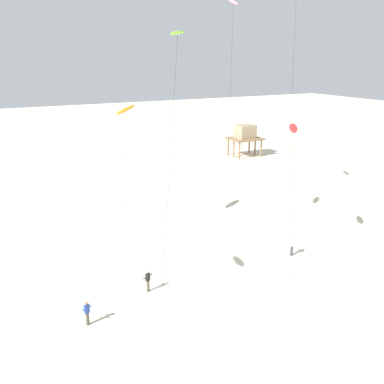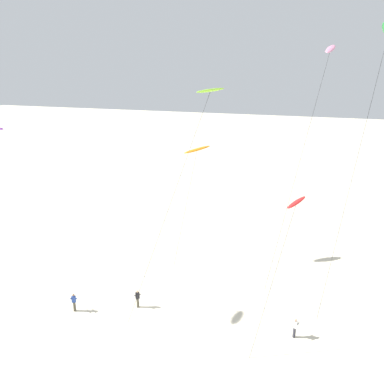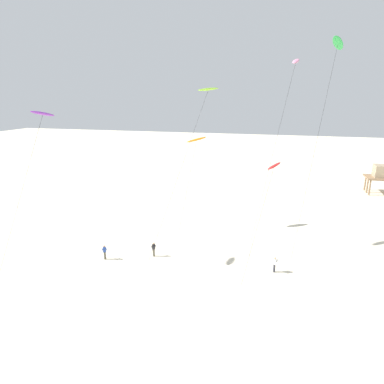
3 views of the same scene
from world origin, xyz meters
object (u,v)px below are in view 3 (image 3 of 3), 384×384
object	(u,v)px
kite_lime	(207,92)
stilt_house	(382,174)
kite_red	(274,167)
kite_pink	(295,64)
kite_flyer_nearest	(105,252)
kite_orange	(196,140)
kite_purple	(42,116)
kite_green	(338,45)
kite_flyer_furthest	(274,264)
kite_flyer_middle	(154,249)

from	to	relation	value
kite_lime	stilt_house	xyz separation A→B (m)	(26.66, 29.43, -14.06)
kite_red	stilt_house	bearing A→B (deg)	60.98
kite_pink	stilt_house	xyz separation A→B (m)	(17.59, 22.88, -17.21)
kite_flyer_nearest	stilt_house	distance (m)	51.62
kite_orange	kite_red	distance (m)	14.51
kite_flyer_nearest	stilt_house	world-z (taller)	stilt_house
kite_purple	kite_pink	size ratio (longest dim) A/B	0.74
kite_red	kite_green	bearing A→B (deg)	53.06
kite_pink	kite_flyer_nearest	xyz separation A→B (m)	(-18.95, -13.46, -20.12)
kite_purple	kite_flyer_furthest	xyz separation A→B (m)	(22.81, 3.60, -14.72)
kite_flyer_nearest	kite_flyer_middle	world-z (taller)	same
kite_green	kite_flyer_nearest	xyz separation A→B (m)	(-22.78, -9.02, -21.49)
kite_green	kite_flyer_furthest	bearing A→B (deg)	-122.78
kite_orange	kite_pink	size ratio (longest dim) A/B	0.57
kite_pink	kite_flyer_furthest	distance (m)	23.20
kite_flyer_furthest	kite_flyer_middle	bearing A→B (deg)	179.46
kite_purple	kite_flyer_nearest	distance (m)	15.50
kite_lime	kite_pink	bearing A→B (deg)	35.82
kite_flyer_middle	stilt_house	bearing A→B (deg)	47.36
kite_lime	kite_flyer_middle	size ratio (longest dim) A/B	11.05
kite_lime	kite_red	xyz separation A→B (m)	(7.58, -4.96, -6.90)
kite_green	kite_flyer_middle	xyz separation A→B (m)	(-17.80, -6.96, -21.49)
kite_orange	kite_flyer_nearest	distance (m)	18.08
kite_red	kite_flyer_nearest	world-z (taller)	kite_red
kite_purple	kite_lime	size ratio (longest dim) A/B	0.88
kite_purple	kite_pink	world-z (taller)	kite_pink
kite_flyer_middle	kite_pink	bearing A→B (deg)	39.20
kite_purple	kite_red	xyz separation A→B (m)	(22.05, 3.61, -4.64)
kite_red	kite_purple	bearing A→B (deg)	-170.70
kite_flyer_furthest	kite_green	bearing A→B (deg)	57.22
kite_purple	kite_flyer_furthest	world-z (taller)	kite_purple
kite_purple	kite_green	world-z (taller)	kite_green
kite_pink	kite_flyer_nearest	bearing A→B (deg)	-144.62
kite_lime	kite_pink	xyz separation A→B (m)	(9.07, 6.55, 3.15)
kite_orange	kite_flyer_nearest	bearing A→B (deg)	-120.85
kite_lime	kite_orange	bearing A→B (deg)	115.21
kite_green	kite_flyer_middle	world-z (taller)	kite_green
kite_flyer_middle	kite_flyer_furthest	world-z (taller)	same
kite_orange	stilt_house	distance (m)	38.68
kite_flyer_nearest	kite_flyer_furthest	world-z (taller)	same
kite_flyer_furthest	kite_purple	bearing A→B (deg)	-171.04
kite_purple	kite_lime	world-z (taller)	kite_lime
kite_flyer_middle	kite_flyer_furthest	xyz separation A→B (m)	(13.24, -0.13, 0.00)
kite_green	kite_pink	xyz separation A→B (m)	(-3.83, 4.44, -1.37)
stilt_house	kite_green	bearing A→B (deg)	-116.73
kite_flyer_middle	kite_flyer_furthest	size ratio (longest dim) A/B	1.00
kite_lime	kite_pink	size ratio (longest dim) A/B	0.84
kite_red	stilt_house	world-z (taller)	kite_red
kite_pink	stilt_house	world-z (taller)	kite_pink
kite_purple	kite_red	world-z (taller)	kite_purple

